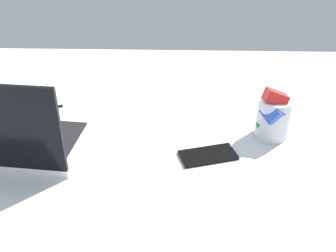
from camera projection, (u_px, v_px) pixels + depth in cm
name	position (u px, v px, depth cm)	size (l,w,h in cm)	color
bed_mattress	(93.00, 167.00, 107.28)	(180.00, 140.00, 18.00)	#B7BCC6
laptop	(14.00, 138.00, 95.28)	(35.02, 26.00, 23.00)	silver
snack_cup	(273.00, 116.00, 101.53)	(9.51, 10.28, 15.11)	silver
cell_phone	(208.00, 155.00, 95.99)	(6.80, 14.00, 0.80)	black
charger_cable	(34.00, 111.00, 115.83)	(17.00, 0.60, 0.60)	black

